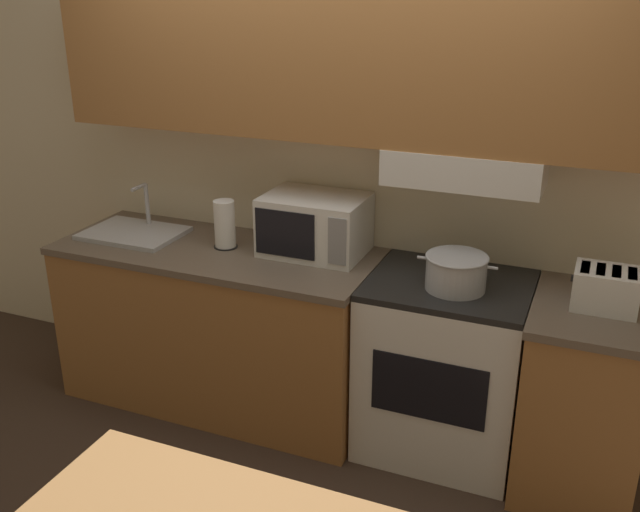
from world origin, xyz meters
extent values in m
plane|color=#3D2D23|center=(0.00, 0.00, 0.00)|extent=(16.00, 16.00, 0.00)
cube|color=beige|center=(0.00, 0.03, 1.27)|extent=(5.32, 0.05, 2.55)
cube|color=#A36B38|center=(0.00, -0.16, 1.81)|extent=(2.92, 0.32, 0.70)
cube|color=white|center=(0.58, -0.16, 1.39)|extent=(0.70, 0.34, 0.16)
cube|color=#A36B38|center=(-0.63, -0.34, 0.42)|extent=(1.65, 0.67, 0.85)
cube|color=brown|center=(-0.63, -0.34, 0.86)|extent=(1.67, 0.69, 0.04)
cube|color=#A36B38|center=(1.21, -0.34, 0.42)|extent=(0.50, 0.67, 0.85)
cube|color=brown|center=(1.21, -0.34, 0.86)|extent=(0.52, 0.69, 0.04)
cube|color=white|center=(0.58, -0.31, 0.43)|extent=(0.74, 0.62, 0.85)
cube|color=black|center=(0.58, -0.31, 0.87)|extent=(0.74, 0.62, 0.03)
cube|color=black|center=(0.58, -0.62, 0.49)|extent=(0.52, 0.01, 0.30)
cylinder|color=black|center=(0.41, -0.43, 0.88)|extent=(0.10, 0.10, 0.01)
cylinder|color=black|center=(0.74, -0.43, 0.88)|extent=(0.10, 0.10, 0.01)
cylinder|color=black|center=(0.41, -0.19, 0.88)|extent=(0.10, 0.10, 0.01)
cylinder|color=black|center=(0.74, -0.19, 0.88)|extent=(0.10, 0.10, 0.01)
cylinder|color=#B7BABF|center=(0.62, -0.37, 0.96)|extent=(0.27, 0.27, 0.16)
torus|color=#B7BABF|center=(0.62, -0.37, 1.03)|extent=(0.28, 0.28, 0.01)
cylinder|color=#B7BABF|center=(0.46, -0.37, 1.01)|extent=(0.05, 0.01, 0.01)
cylinder|color=#B7BABF|center=(0.77, -0.37, 1.01)|extent=(0.05, 0.01, 0.01)
cube|color=white|center=(-0.14, -0.19, 1.03)|extent=(0.50, 0.37, 0.30)
cube|color=black|center=(-0.22, -0.38, 1.03)|extent=(0.31, 0.01, 0.23)
cube|color=gray|center=(0.05, -0.38, 1.03)|extent=(0.09, 0.01, 0.23)
cube|color=white|center=(1.24, -0.32, 0.97)|extent=(0.26, 0.21, 0.17)
cube|color=black|center=(1.10, -0.32, 0.99)|extent=(0.01, 0.02, 0.02)
cube|color=black|center=(1.14, -0.32, 1.05)|extent=(0.04, 0.15, 0.01)
cube|color=black|center=(1.20, -0.32, 1.05)|extent=(0.04, 0.15, 0.01)
cube|color=black|center=(1.27, -0.32, 1.05)|extent=(0.04, 0.15, 0.01)
cube|color=black|center=(1.33, -0.32, 1.05)|extent=(0.04, 0.15, 0.01)
cube|color=#B7BABF|center=(-1.14, -0.34, 0.89)|extent=(0.51, 0.38, 0.02)
cube|color=#4C4F54|center=(-1.14, -0.36, 0.90)|extent=(0.44, 0.28, 0.01)
cylinder|color=#B7BABF|center=(-1.14, -0.20, 1.02)|extent=(0.02, 0.02, 0.22)
cylinder|color=#B7BABF|center=(-1.14, -0.26, 1.13)|extent=(0.02, 0.12, 0.02)
cylinder|color=black|center=(-0.59, -0.30, 0.88)|extent=(0.12, 0.12, 0.01)
cylinder|color=white|center=(-0.59, -0.30, 1.01)|extent=(0.11, 0.11, 0.24)
camera|label=1|loc=(1.17, -3.29, 2.19)|focal=40.00mm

